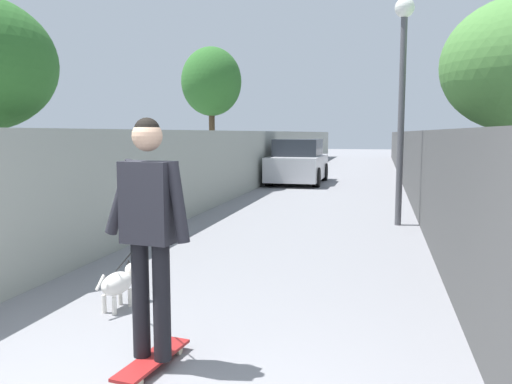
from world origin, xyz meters
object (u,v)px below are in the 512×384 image
person_skateboarder (149,219)px  dog (119,282)px  tree_left_mid (211,82)px  skateboard (153,359)px  lamp_post (403,71)px  car_near (298,163)px

person_skateboarder → dog: 1.68m
tree_left_mid → skateboard: 12.92m
person_skateboarder → skateboard: bearing=3.6°
person_skateboarder → dog: (1.14, 0.89, -0.86)m
skateboard → person_skateboarder: (-0.00, -0.00, 1.07)m
tree_left_mid → person_skateboarder: 12.70m
tree_left_mid → person_skateboarder: (-12.00, -3.53, -2.18)m
tree_left_mid → dog: tree_left_mid is taller
skateboard → dog: (1.14, 0.89, 0.21)m
lamp_post → dog: size_ratio=2.90×
tree_left_mid → person_skateboarder: size_ratio=2.46×
tree_left_mid → skateboard: bearing=-163.6°
tree_left_mid → car_near: size_ratio=1.15×
dog → tree_left_mid: bearing=13.7°
dog → car_near: (13.26, 0.29, 0.44)m
person_skateboarder → tree_left_mid: bearing=16.4°
lamp_post → skateboard: lamp_post is taller
lamp_post → tree_left_mid: bearing=46.1°
tree_left_mid → car_near: (2.40, -2.36, -2.60)m
person_skateboarder → car_near: person_skateboarder is taller
tree_left_mid → dog: size_ratio=3.03×
skateboard → dog: size_ratio=0.56×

